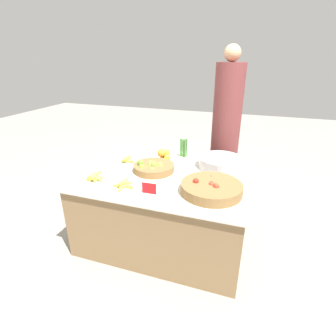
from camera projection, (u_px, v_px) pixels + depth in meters
The scene contains 12 objects.
ground_plane at pixel (168, 233), 2.55m from camera, with size 12.00×12.00×0.00m, color gray.
market_table at pixel (168, 205), 2.42m from camera, with size 1.44×1.17×0.64m.
lime_bowl at pixel (153, 167), 2.32m from camera, with size 0.36×0.36×0.11m.
tomato_basket at pixel (211, 188), 1.95m from camera, with size 0.46×0.46×0.11m.
orange_pile at pixel (165, 157), 2.52m from camera, with size 0.14×0.16×0.13m.
metal_bowl at pixel (220, 162), 2.40m from camera, with size 0.40×0.40×0.10m.
price_sign at pixel (149, 188), 1.94m from camera, with size 0.11×0.01×0.09m.
veg_bundle at pixel (184, 148), 2.63m from camera, with size 0.07×0.06×0.18m.
banana_bunch_front_left at pixel (128, 159), 2.53m from camera, with size 0.16×0.18×0.06m.
banana_bunch_middle_right at pixel (95, 177), 2.16m from camera, with size 0.17×0.16×0.06m.
banana_bunch_front_right at pixel (124, 184), 2.04m from camera, with size 0.19×0.16×0.06m.
vendor_person at pixel (225, 133), 2.94m from camera, with size 0.31×0.31×1.70m.
Camera 1 is at (0.67, -1.98, 1.59)m, focal length 28.00 mm.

